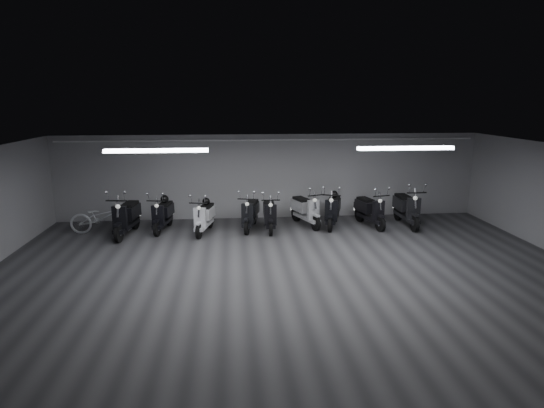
{
  "coord_description": "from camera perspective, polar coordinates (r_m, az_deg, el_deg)",
  "views": [
    {
      "loc": [
        -1.25,
        -9.63,
        3.91
      ],
      "look_at": [
        -0.16,
        2.5,
        1.05
      ],
      "focal_mm": 29.54,
      "sensor_mm": 36.0,
      "label": 1
    }
  ],
  "objects": [
    {
      "name": "scooter_8",
      "position": [
        14.28,
        12.42,
        -0.16
      ],
      "size": [
        1.03,
        1.93,
        1.37
      ],
      "primitive_type": null,
      "rotation": [
        0.0,
        0.0,
        0.24
      ],
      "color": "black",
      "rests_on": "floor"
    },
    {
      "name": "scooter_3",
      "position": [
        13.66,
        -2.77,
        -0.53
      ],
      "size": [
        0.99,
        1.88,
        1.34
      ],
      "primitive_type": null,
      "rotation": [
        0.0,
        0.0,
        -0.23
      ],
      "color": "black",
      "rests_on": "floor"
    },
    {
      "name": "front_wall",
      "position": [
        5.41,
        9.11,
        -14.6
      ],
      "size": [
        14.0,
        0.01,
        2.8
      ],
      "primitive_type": "cube",
      "color": "gray",
      "rests_on": "ground"
    },
    {
      "name": "scooter_1",
      "position": [
        13.89,
        -13.78,
        -0.72
      ],
      "size": [
        0.87,
        1.84,
        1.31
      ],
      "primitive_type": null,
      "rotation": [
        0.0,
        0.0,
        -0.16
      ],
      "color": "black",
      "rests_on": "floor"
    },
    {
      "name": "helmet_1",
      "position": [
        13.58,
        -8.39,
        0.33
      ],
      "size": [
        0.23,
        0.23,
        0.23
      ],
      "primitive_type": "sphere",
      "color": "black",
      "rests_on": "scooter_2"
    },
    {
      "name": "conduit",
      "position": [
        14.66,
        -0.24,
        8.16
      ],
      "size": [
        13.6,
        0.05,
        0.05
      ],
      "primitive_type": "cylinder",
      "rotation": [
        0.0,
        1.57,
        0.0
      ],
      "color": "white",
      "rests_on": "back_wall"
    },
    {
      "name": "ceiling",
      "position": [
        9.77,
        2.24,
        6.72
      ],
      "size": [
        14.0,
        10.0,
        0.01
      ],
      "primitive_type": "cube",
      "color": "gray",
      "rests_on": "ground"
    },
    {
      "name": "scooter_9",
      "position": [
        14.62,
        16.84,
        0.14
      ],
      "size": [
        0.69,
        2.01,
        1.49
      ],
      "primitive_type": null,
      "rotation": [
        0.0,
        0.0,
        0.01
      ],
      "color": "black",
      "rests_on": "floor"
    },
    {
      "name": "scooter_7",
      "position": [
        14.05,
        7.79,
        -0.1
      ],
      "size": [
        1.21,
        1.99,
        1.41
      ],
      "primitive_type": null,
      "rotation": [
        0.0,
        0.0,
        -0.33
      ],
      "color": "black",
      "rests_on": "floor"
    },
    {
      "name": "bicycle",
      "position": [
        14.23,
        -20.92,
        -1.2
      ],
      "size": [
        1.83,
        0.74,
        1.16
      ],
      "primitive_type": "imported",
      "rotation": [
        0.0,
        0.0,
        1.63
      ],
      "color": "silver",
      "rests_on": "floor"
    },
    {
      "name": "helmet_0",
      "position": [
        14.05,
        -13.54,
        0.63
      ],
      "size": [
        0.25,
        0.25,
        0.25
      ],
      "primitive_type": "sphere",
      "color": "black",
      "rests_on": "scooter_1"
    },
    {
      "name": "fluor_strip_right",
      "position": [
        11.51,
        16.67,
        6.83
      ],
      "size": [
        2.4,
        0.18,
        0.08
      ],
      "primitive_type": "cube",
      "color": "white",
      "rests_on": "ceiling"
    },
    {
      "name": "scooter_5",
      "position": [
        13.54,
        -0.31,
        -0.65
      ],
      "size": [
        0.65,
        1.8,
        1.33
      ],
      "primitive_type": null,
      "rotation": [
        0.0,
        0.0,
        -0.03
      ],
      "color": "black",
      "rests_on": "floor"
    },
    {
      "name": "scooter_6",
      "position": [
        14.06,
        4.33,
        -0.09
      ],
      "size": [
        1.22,
        1.93,
        1.37
      ],
      "primitive_type": null,
      "rotation": [
        0.0,
        0.0,
        0.36
      ],
      "color": "#B5B6BA",
      "rests_on": "floor"
    },
    {
      "name": "back_wall",
      "position": [
        14.9,
        -0.26,
        3.51
      ],
      "size": [
        14.0,
        0.01,
        2.8
      ],
      "primitive_type": "cube",
      "color": "gray",
      "rests_on": "ground"
    },
    {
      "name": "floor",
      "position": [
        10.47,
        2.1,
        -8.75
      ],
      "size": [
        14.0,
        10.0,
        0.01
      ],
      "primitive_type": "cube",
      "color": "#353537",
      "rests_on": "ground"
    },
    {
      "name": "scooter_2",
      "position": [
        13.42,
        -8.64,
        -1.01
      ],
      "size": [
        0.96,
        1.82,
        1.29
      ],
      "primitive_type": null,
      "rotation": [
        0.0,
        0.0,
        -0.23
      ],
      "color": "white",
      "rests_on": "floor"
    },
    {
      "name": "scooter_0",
      "position": [
        13.67,
        -18.1,
        -0.86
      ],
      "size": [
        0.93,
        2.06,
        1.48
      ],
      "primitive_type": null,
      "rotation": [
        0.0,
        0.0,
        -0.14
      ],
      "color": "black",
      "rests_on": "floor"
    },
    {
      "name": "fluor_strip_left",
      "position": [
        10.84,
        -14.51,
        6.6
      ],
      "size": [
        2.4,
        0.18,
        0.08
      ],
      "primitive_type": "cube",
      "color": "white",
      "rests_on": "ceiling"
    },
    {
      "name": "helmet_2",
      "position": [
        14.25,
        7.94,
        1.25
      ],
      "size": [
        0.23,
        0.23,
        0.23
      ],
      "primitive_type": "sphere",
      "color": "black",
      "rests_on": "scooter_7"
    }
  ]
}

